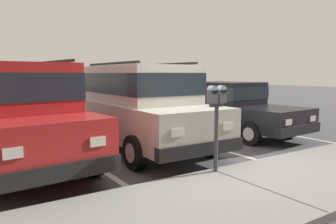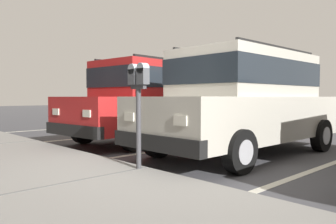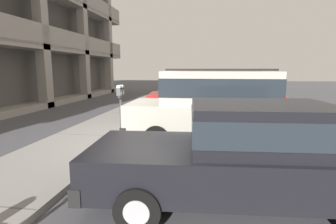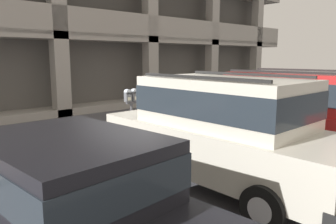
# 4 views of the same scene
# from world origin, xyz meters

# --- Properties ---
(ground_plane) EXTENTS (80.00, 80.00, 0.10)m
(ground_plane) POSITION_xyz_m (0.00, 0.00, -0.05)
(ground_plane) COLOR #4C4C51
(sidewalk) EXTENTS (40.00, 2.20, 0.12)m
(sidewalk) POSITION_xyz_m (0.00, 1.30, 0.06)
(sidewalk) COLOR gray
(sidewalk) RESTS_ON ground_plane
(parking_stall_lines) EXTENTS (12.05, 4.80, 0.01)m
(parking_stall_lines) POSITION_xyz_m (1.49, -1.40, 0.00)
(parking_stall_lines) COLOR silver
(parking_stall_lines) RESTS_ON ground_plane
(silver_suv) EXTENTS (2.03, 4.78, 2.03)m
(silver_suv) POSITION_xyz_m (0.05, -2.32, 1.09)
(silver_suv) COLOR beige
(silver_suv) RESTS_ON ground_plane
(dark_hatchback) EXTENTS (2.29, 4.92, 2.03)m
(dark_hatchback) POSITION_xyz_m (2.77, -2.29, 1.09)
(dark_hatchback) COLOR red
(dark_hatchback) RESTS_ON ground_plane
(parking_meter_near) EXTENTS (0.35, 0.12, 1.47)m
(parking_meter_near) POSITION_xyz_m (0.02, 0.35, 1.21)
(parking_meter_near) COLOR #47474C
(parking_meter_near) RESTS_ON sidewalk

